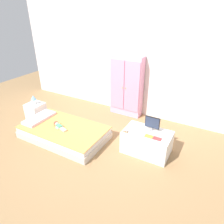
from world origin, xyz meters
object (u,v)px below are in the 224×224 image
Objects in this scene: wardrobe at (127,86)px; tv_stand at (147,142)px; nightstand at (36,111)px; book_red at (157,139)px; tv_monitor at (152,123)px; book_yellow at (149,136)px; table_lamp at (33,98)px; rocking_horse_toy at (126,130)px; doll at (58,125)px; bed at (64,132)px.

tv_stand is at bearing -50.39° from wardrobe.
wardrobe reaches higher than nightstand.
wardrobe is at bearing 132.46° from book_red.
tv_monitor reaches higher than book_yellow.
table_lamp is 0.26× the size of tv_stand.
wardrobe is 1.75m from book_yellow.
nightstand is 2.91m from tv_monitor.
rocking_horse_toy is (0.67, -1.41, -0.25)m from wardrobe.
tv_stand is (1.01, -1.22, -0.53)m from wardrobe.
book_red is (1.23, -1.34, -0.30)m from wardrobe.
rocking_horse_toy reaches higher than book_red.
wardrobe is 12.82× the size of rocking_horse_toy.
doll is 1.81m from tv_stand.
nightstand reaches higher than bed.
doll is at bearing -153.17° from bed.
tv_monitor is (1.71, 0.48, 0.47)m from bed.
bed is at bearing -15.64° from table_lamp.
wardrobe is at bearing 132.94° from tv_monitor.
rocking_horse_toy is (2.49, -0.13, -0.04)m from table_lamp.
tv_monitor is 0.26m from book_yellow.
bed is 6.29× the size of tv_monitor.
tv_stand is 7.44× the size of rocking_horse_toy.
table_lamp is at bearing 178.86° from book_yellow.
tv_monitor is (2.87, 0.15, 0.40)m from nightstand.
doll is 1.16m from table_lamp.
tv_stand is 0.39m from tv_monitor.
bed is 8.01× the size of table_lamp.
bed is 1.83m from tv_monitor.
bed is 1.78m from book_yellow.
doll is 1.86m from book_yellow.
table_lamp is 2.88m from tv_monitor.
bed is 1.71m from tv_stand.
rocking_horse_toy is at bearing -170.37° from book_yellow.
nightstand is 3.06m from book_red.
wardrobe is at bearing 128.72° from book_yellow.
wardrobe reaches higher than tv_stand.
tv_monitor is 0.31m from book_red.
tv_monitor reaches higher than book_red.
book_yellow is (0.06, -0.12, 0.22)m from tv_stand.
book_red is (1.88, 0.27, 0.31)m from bed.
tv_stand is (1.76, 0.44, -0.08)m from doll.
tv_monitor is at bearing 129.72° from book_red.
rocking_horse_toy is at bearing -151.19° from tv_stand.
book_red is at bearing -1.08° from nightstand.
nightstand is 1.36× the size of tv_monitor.
book_yellow is at bearing -61.77° from tv_stand.
book_red is (0.18, -0.21, -0.15)m from tv_monitor.
doll is at bearing -19.21° from table_lamp.
wardrobe is 10.26× the size of book_red.
doll is 1.87m from wardrobe.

